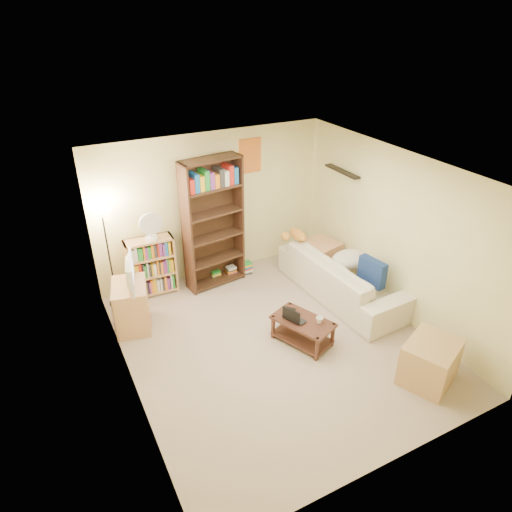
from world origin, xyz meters
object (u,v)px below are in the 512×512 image
(tall_bookshelf, at_px, (213,221))
(short_bookshelf, at_px, (151,267))
(television, at_px, (126,273))
(mug, at_px, (319,320))
(end_cabinet, at_px, (430,362))
(sofa, at_px, (342,277))
(side_table, at_px, (320,259))
(tabby_cat, at_px, (296,235))
(desk_fan, at_px, (150,226))
(coffee_table, at_px, (303,328))
(laptop, at_px, (296,317))
(floor_lamp, at_px, (105,231))
(tv_stand, at_px, (132,306))

(tall_bookshelf, relative_size, short_bookshelf, 2.22)
(television, xyz_separation_m, tall_bookshelf, (1.56, 0.57, 0.23))
(mug, bearing_deg, end_cabinet, -54.77)
(sofa, xyz_separation_m, mug, (-1.05, -0.89, 0.07))
(sofa, bearing_deg, side_table, -7.26)
(short_bookshelf, bearing_deg, mug, -52.73)
(tall_bookshelf, bearing_deg, television, -167.81)
(tabby_cat, relative_size, side_table, 0.87)
(tall_bookshelf, height_order, desk_fan, tall_bookshelf)
(coffee_table, relative_size, television, 1.32)
(laptop, height_order, tall_bookshelf, tall_bookshelf)
(coffee_table, relative_size, laptop, 2.38)
(television, bearing_deg, tall_bookshelf, -56.79)
(short_bookshelf, height_order, desk_fan, desk_fan)
(tabby_cat, bearing_deg, floor_lamp, 169.98)
(television, xyz_separation_m, side_table, (3.30, -0.01, -0.61))
(tv_stand, bearing_deg, side_table, 12.83)
(desk_fan, height_order, floor_lamp, floor_lamp)
(coffee_table, bearing_deg, tv_stand, 121.81)
(tabby_cat, height_order, tv_stand, tabby_cat)
(tabby_cat, bearing_deg, mug, -111.24)
(tv_stand, bearing_deg, desk_fan, 64.01)
(television, bearing_deg, mug, -113.07)
(desk_fan, relative_size, floor_lamp, 0.28)
(tabby_cat, bearing_deg, desk_fan, 167.01)
(laptop, relative_size, floor_lamp, 0.25)
(coffee_table, distance_m, floor_lamp, 3.22)
(sofa, relative_size, tabby_cat, 4.43)
(sofa, height_order, short_bookshelf, short_bookshelf)
(mug, height_order, television, television)
(laptop, distance_m, desk_fan, 2.64)
(laptop, relative_size, short_bookshelf, 0.41)
(tabby_cat, height_order, floor_lamp, floor_lamp)
(television, height_order, desk_fan, desk_fan)
(tv_stand, relative_size, tall_bookshelf, 0.33)
(side_table, bearing_deg, sofa, -94.21)
(laptop, height_order, desk_fan, desk_fan)
(tabby_cat, xyz_separation_m, end_cabinet, (0.16, -2.99, -0.51))
(coffee_table, height_order, desk_fan, desk_fan)
(tabby_cat, bearing_deg, laptop, -120.82)
(mug, height_order, tv_stand, tv_stand)
(sofa, height_order, television, television)
(tall_bookshelf, bearing_deg, laptop, -86.00)
(tall_bookshelf, bearing_deg, floor_lamp, 167.39)
(tabby_cat, bearing_deg, short_bookshelf, 166.23)
(short_bookshelf, xyz_separation_m, side_table, (2.78, -0.77, -0.18))
(floor_lamp, bearing_deg, end_cabinet, -48.18)
(floor_lamp, bearing_deg, tall_bookshelf, -4.66)
(tabby_cat, xyz_separation_m, tv_stand, (-2.89, -0.18, -0.43))
(mug, bearing_deg, side_table, 55.28)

